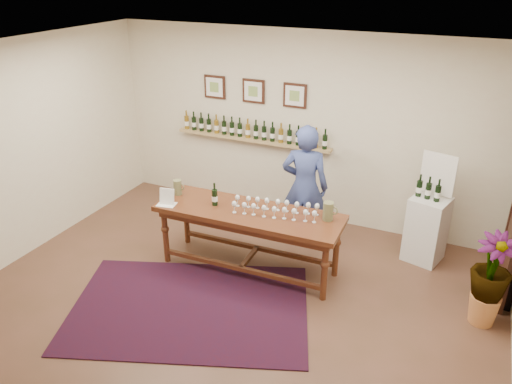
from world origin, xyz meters
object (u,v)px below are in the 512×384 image
at_px(tasting_table, 249,220).
at_px(display_pedestal, 426,229).
at_px(potted_plant, 490,280).
at_px(person, 305,187).

height_order(tasting_table, display_pedestal, display_pedestal).
relative_size(display_pedestal, potted_plant, 0.94).
distance_m(potted_plant, person, 2.51).
distance_m(tasting_table, potted_plant, 2.79).
bearing_deg(person, potted_plant, 152.25).
xyz_separation_m(potted_plant, person, (-2.36, 0.79, 0.32)).
relative_size(display_pedestal, person, 0.51).
bearing_deg(potted_plant, tasting_table, -178.09).
height_order(display_pedestal, person, person).
relative_size(potted_plant, person, 0.54).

